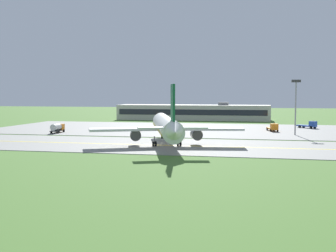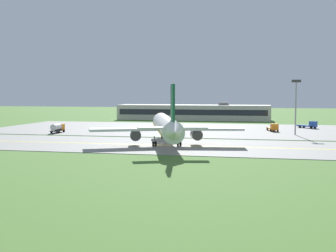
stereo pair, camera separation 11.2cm
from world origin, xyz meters
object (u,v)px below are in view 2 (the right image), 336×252
at_px(service_truck_pushback, 310,125).
at_px(apron_light_mast, 296,100).
at_px(airplane_lead, 166,126).
at_px(service_truck_fuel, 273,128).
at_px(service_truck_catering, 57,128).

height_order(service_truck_pushback, apron_light_mast, apron_light_mast).
height_order(airplane_lead, service_truck_pushback, airplane_lead).
distance_m(service_truck_fuel, service_truck_pushback, 18.00).
xyz_separation_m(service_truck_fuel, service_truck_catering, (-59.46, -16.98, 0.35)).
relative_size(service_truck_catering, apron_light_mast, 0.42).
bearing_deg(service_truck_fuel, apron_light_mast, -62.28).
relative_size(airplane_lead, service_truck_catering, 6.34).
bearing_deg(service_truck_fuel, airplane_lead, -121.11).
xyz_separation_m(airplane_lead, service_truck_catering, (-35.95, 21.98, -2.60)).
bearing_deg(service_truck_catering, service_truck_pushback, 23.31).
bearing_deg(airplane_lead, service_truck_fuel, 58.89).
relative_size(service_truck_fuel, apron_light_mast, 0.45).
bearing_deg(service_truck_pushback, airplane_lead, -123.78).
bearing_deg(service_truck_fuel, service_truck_catering, -164.06).
height_order(service_truck_fuel, service_truck_catering, service_truck_catering).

